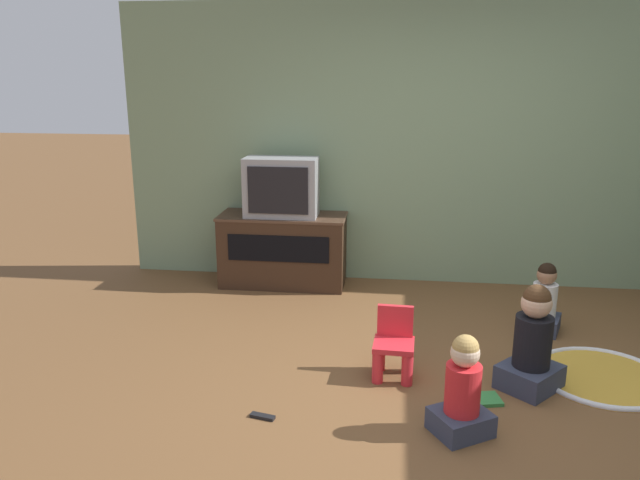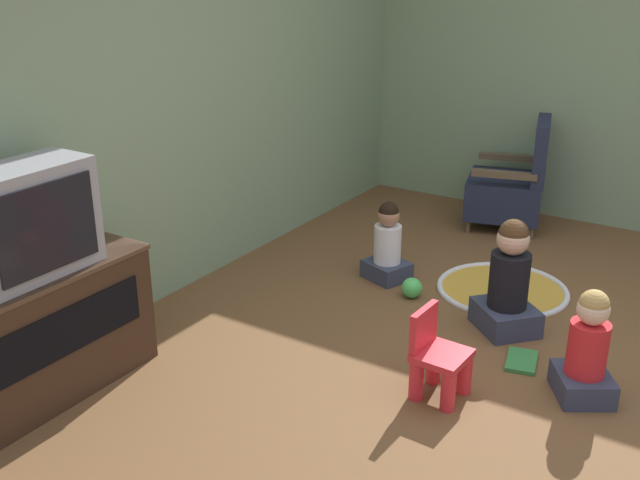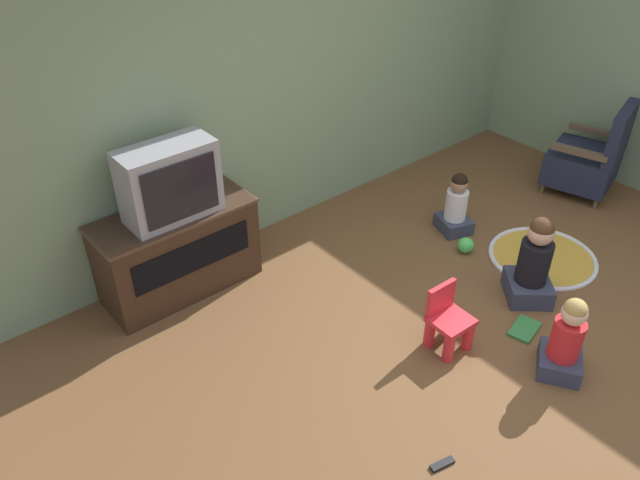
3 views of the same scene
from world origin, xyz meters
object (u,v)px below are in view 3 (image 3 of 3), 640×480
black_armchair (589,159)px  child_watching_left (533,264)px  tv_cabinet (178,250)px  yellow_kid_chair (448,323)px  child_watching_right (456,206)px  remote_control (442,464)px  child_watching_center (566,341)px  book (524,329)px  toy_ball (466,245)px  television (170,182)px

black_armchair → child_watching_left: bearing=3.4°
tv_cabinet → child_watching_left: child_watching_left is taller
yellow_kid_chair → child_watching_right: (1.15, 0.89, 0.05)m
tv_cabinet → remote_control: 2.40m
yellow_kid_chair → child_watching_right: size_ratio=0.84×
tv_cabinet → child_watching_center: bearing=-58.4°
tv_cabinet → black_armchair: black_armchair is taller
child_watching_right → remote_control: child_watching_right is taller
book → toy_ball: bearing=51.2°
black_armchair → remote_control: bearing=3.7°
television → toy_ball: 2.46m
tv_cabinet → television: bearing=-90.0°
book → remote_control: bearing=-177.6°
tv_cabinet → television: (0.00, -0.04, 0.59)m
television → yellow_kid_chair: bearing=-57.6°
child_watching_left → child_watching_center: 0.76m
television → remote_control: (0.31, -2.31, -0.93)m
child_watching_center → toy_ball: 1.39m
television → yellow_kid_chair: television is taller
television → remote_control: 2.51m
television → yellow_kid_chair: (1.07, -1.68, -0.75)m
television → child_watching_right: bearing=-19.6°
yellow_kid_chair → toy_ball: bearing=34.8°
yellow_kid_chair → child_watching_left: bearing=-1.1°
remote_control → child_watching_center: bearing=-167.4°
yellow_kid_chair → child_watching_right: bearing=40.4°
child_watching_left → toy_ball: 0.71m
yellow_kid_chair → television: bearing=124.9°
yellow_kid_chair → toy_ball: size_ratio=3.45×
black_armchair → toy_ball: size_ratio=6.64×
tv_cabinet → child_watching_left: bearing=-42.6°
black_armchair → toy_ball: 1.69m
child_watching_left → remote_control: bearing=151.4°
toy_ball → child_watching_left: bearing=-98.2°
black_armchair → child_watching_right: size_ratio=1.61×
black_armchair → child_watching_center: 2.54m
child_watching_right → toy_ball: child_watching_right is taller
book → black_armchair: bearing=8.4°
tv_cabinet → black_armchair: (3.70, -1.18, -0.01)m
child_watching_center → remote_control: size_ratio=3.82×
black_armchair → remote_control: size_ratio=5.74×
child_watching_left → child_watching_right: bearing=25.7°
black_armchair → child_watching_left: (-1.76, -0.60, -0.04)m
television → child_watching_center: 2.82m
book → child_watching_center: bearing=-125.7°
child_watching_left → child_watching_right: (0.28, 0.95, -0.06)m
child_watching_right → remote_control: (-1.90, -1.52, -0.23)m
child_watching_right → book: child_watching_right is taller
black_armchair → remote_control: 3.60m
child_watching_right → child_watching_left: bearing=-176.5°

